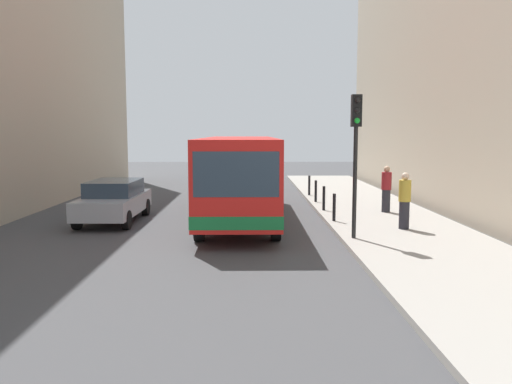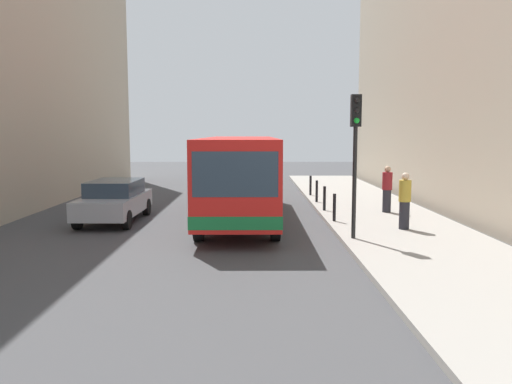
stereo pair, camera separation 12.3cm
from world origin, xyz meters
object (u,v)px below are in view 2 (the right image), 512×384
at_px(bollard_mid, 324,198).
at_px(bollard_far, 317,191).
at_px(pedestrian_mid_sidewalk, 387,189).
at_px(car_beside_bus, 115,200).
at_px(bus, 240,172).
at_px(traffic_light, 355,139).
at_px(bollard_near, 334,207).
at_px(bollard_farthest, 311,185).
at_px(pedestrian_near_signal, 405,201).
at_px(car_behind_bus, 242,176).

xyz_separation_m(bollard_mid, bollard_far, (0.00, 2.49, 0.00)).
height_order(bollard_mid, pedestrian_mid_sidewalk, pedestrian_mid_sidewalk).
distance_m(car_beside_bus, bollard_mid, 7.95).
bearing_deg(bollard_mid, car_beside_bus, -168.07).
bearing_deg(bus, traffic_light, 127.53).
bearing_deg(bollard_near, bollard_farthest, 90.00).
distance_m(bollard_near, pedestrian_mid_sidewalk, 3.10).
distance_m(car_beside_bus, pedestrian_near_signal, 10.03).
bearing_deg(car_beside_bus, bollard_far, -151.23).
bearing_deg(bus, pedestrian_near_signal, 150.52).
height_order(car_behind_bus, bollard_far, car_behind_bus).
relative_size(bus, pedestrian_mid_sidewalk, 6.23).
distance_m(car_beside_bus, bollard_near, 7.82).
relative_size(traffic_light, pedestrian_mid_sidewalk, 2.32).
height_order(bus, pedestrian_mid_sidewalk, bus).
xyz_separation_m(car_beside_bus, pedestrian_near_signal, (9.75, -2.35, 0.27)).
relative_size(traffic_light, bollard_farthest, 4.32).
xyz_separation_m(car_beside_bus, pedestrian_mid_sidewalk, (10.10, 1.17, 0.25)).
distance_m(bollard_mid, bollard_far, 2.49).
xyz_separation_m(car_behind_bus, bollard_near, (3.43, -11.21, -0.16)).
height_order(bollard_mid, bollard_far, same).
bearing_deg(bollard_mid, bollard_farthest, 90.00).
bearing_deg(bus, bollard_near, 155.97).
relative_size(car_beside_bus, bollard_near, 4.66).
bearing_deg(bollard_far, traffic_light, -89.27).
height_order(car_beside_bus, bollard_farthest, car_beside_bus).
xyz_separation_m(car_behind_bus, bollard_far, (3.43, -6.24, -0.16)).
relative_size(car_behind_bus, bollard_mid, 4.66).
relative_size(bollard_near, bollard_mid, 1.00).
xyz_separation_m(bollard_far, pedestrian_mid_sidewalk, (2.32, -2.96, 0.41)).
bearing_deg(bollard_mid, traffic_light, -88.94).
relative_size(bollard_far, bollard_farthest, 1.00).
relative_size(bus, bollard_far, 11.60).
distance_m(traffic_light, bollard_near, 3.77).
relative_size(car_beside_bus, bollard_far, 4.66).
xyz_separation_m(traffic_light, bollard_farthest, (-0.10, 10.38, -2.38)).
bearing_deg(bollard_farthest, pedestrian_mid_sidewalk, -66.89).
distance_m(bollard_near, bollard_farthest, 7.46).
bearing_deg(car_beside_bus, pedestrian_mid_sidewalk, -172.59).
relative_size(bus, bollard_farthest, 11.60).
height_order(bollard_near, pedestrian_mid_sidewalk, pedestrian_mid_sidewalk).
bearing_deg(bollard_farthest, bollard_far, -90.00).
relative_size(car_behind_bus, pedestrian_near_signal, 2.47).
bearing_deg(traffic_light, bollard_mid, 91.06).
bearing_deg(pedestrian_mid_sidewalk, pedestrian_near_signal, 40.27).
relative_size(car_beside_bus, bollard_mid, 4.66).
xyz_separation_m(car_beside_bus, bollard_farthest, (7.77, 6.61, -0.16)).
relative_size(bollard_near, bollard_farthest, 1.00).
bearing_deg(pedestrian_near_signal, pedestrian_mid_sidewalk, 48.44).
height_order(traffic_light, bollard_far, traffic_light).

